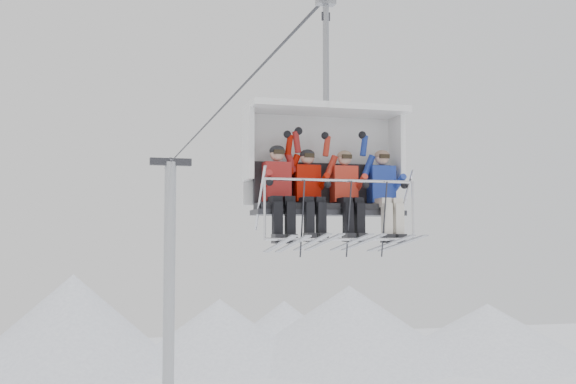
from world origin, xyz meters
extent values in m
cone|color=white|center=(-5.00, 44.00, 3.50)|extent=(16.00, 16.00, 7.00)
cone|color=white|center=(6.00, 43.00, 2.50)|extent=(14.00, 14.00, 5.00)
cone|color=white|center=(16.00, 41.00, 3.00)|extent=(18.00, 18.00, 6.00)
cone|color=white|center=(27.00, 39.00, 2.25)|extent=(16.00, 16.00, 4.50)
cone|color=white|center=(12.00, 46.00, 2.25)|extent=(12.00, 12.00, 4.50)
cylinder|color=#A8ABAF|center=(0.00, 22.00, 6.65)|extent=(0.56, 0.56, 13.30)
cube|color=#313137|center=(0.00, 22.00, 13.30)|extent=(2.00, 0.35, 0.35)
cylinder|color=#313137|center=(0.00, 0.00, 13.30)|extent=(0.06, 50.00, 0.06)
cube|color=black|center=(0.00, -2.43, 9.95)|extent=(2.27, 0.55, 0.10)
cube|color=black|center=(0.00, -2.17, 10.33)|extent=(2.27, 0.10, 0.66)
cube|color=#313137|center=(0.00, -2.43, 9.86)|extent=(2.37, 0.60, 0.08)
cube|color=white|center=(0.00, -1.95, 10.74)|extent=(2.52, 0.10, 1.50)
cube|color=white|center=(0.00, -2.35, 11.49)|extent=(2.52, 0.90, 0.10)
cylinder|color=silver|center=(0.00, -2.98, 10.32)|extent=(2.31, 0.04, 0.04)
cylinder|color=silver|center=(0.00, -3.05, 9.45)|extent=(2.31, 0.04, 0.04)
cylinder|color=gray|center=(0.00, -2.33, 12.40)|extent=(0.10, 0.10, 1.81)
cube|color=#A6211E|center=(-0.82, -2.39, 10.33)|extent=(0.41, 0.27, 0.60)
sphere|color=tan|center=(-0.82, -2.43, 10.75)|extent=(0.22, 0.22, 0.22)
cube|color=black|center=(-0.92, -2.83, 9.76)|extent=(0.14, 0.15, 0.48)
cube|color=black|center=(-0.72, -2.83, 9.76)|extent=(0.14, 0.15, 0.48)
cube|color=#B9BCC3|center=(-0.92, -2.93, 9.38)|extent=(0.09, 1.69, 0.26)
cube|color=#B9BCC3|center=(-0.72, -2.93, 9.38)|extent=(0.09, 1.69, 0.26)
cube|color=#AB1002|center=(-0.34, -2.39, 10.31)|extent=(0.39, 0.26, 0.57)
sphere|color=tan|center=(-0.34, -2.43, 10.72)|extent=(0.21, 0.21, 0.21)
cube|color=black|center=(-0.43, -2.83, 9.77)|extent=(0.13, 0.15, 0.46)
cube|color=black|center=(-0.25, -2.83, 9.77)|extent=(0.13, 0.15, 0.46)
cube|color=#B9BCC3|center=(-0.43, -2.93, 9.40)|extent=(0.09, 1.69, 0.26)
cube|color=#B9BCC3|center=(-0.25, -2.93, 9.40)|extent=(0.09, 1.69, 0.26)
cube|color=red|center=(0.27, -2.39, 10.31)|extent=(0.39, 0.26, 0.57)
sphere|color=tan|center=(0.27, -2.43, 10.72)|extent=(0.21, 0.21, 0.21)
cube|color=black|center=(0.18, -2.83, 9.77)|extent=(0.13, 0.15, 0.46)
cube|color=black|center=(0.36, -2.83, 9.77)|extent=(0.13, 0.15, 0.46)
cube|color=#B9BCC3|center=(0.18, -2.93, 9.40)|extent=(0.09, 1.69, 0.26)
cube|color=#B9BCC3|center=(0.36, -2.93, 9.40)|extent=(0.09, 1.69, 0.26)
cube|color=#2039A0|center=(0.90, -2.39, 10.32)|extent=(0.40, 0.27, 0.59)
sphere|color=tan|center=(0.90, -2.43, 10.74)|extent=(0.22, 0.22, 0.22)
cube|color=silver|center=(0.80, -2.83, 9.76)|extent=(0.13, 0.15, 0.47)
cube|color=silver|center=(0.99, -2.83, 9.76)|extent=(0.13, 0.15, 0.47)
cube|color=#B9BCC3|center=(0.80, -2.93, 9.39)|extent=(0.09, 1.69, 0.26)
cube|color=#B9BCC3|center=(0.99, -2.93, 9.39)|extent=(0.09, 1.69, 0.26)
camera|label=1|loc=(-3.50, -13.05, 9.40)|focal=45.00mm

